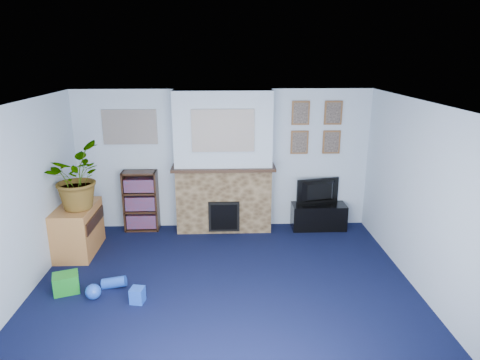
{
  "coord_description": "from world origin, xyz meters",
  "views": [
    {
      "loc": [
        0.01,
        -4.89,
        2.97
      ],
      "look_at": [
        0.23,
        0.8,
        1.27
      ],
      "focal_mm": 32.0,
      "sensor_mm": 36.0,
      "label": 1
    }
  ],
  "objects_px": {
    "television": "(320,192)",
    "bookshelf": "(141,202)",
    "tv_stand": "(318,216)",
    "sideboard": "(78,231)"
  },
  "relations": [
    {
      "from": "bookshelf",
      "to": "sideboard",
      "type": "height_order",
      "value": "bookshelf"
    },
    {
      "from": "television",
      "to": "sideboard",
      "type": "bearing_deg",
      "value": -1.29
    },
    {
      "from": "sideboard",
      "to": "television",
      "type": "bearing_deg",
      "value": 11.52
    },
    {
      "from": "bookshelf",
      "to": "sideboard",
      "type": "bearing_deg",
      "value": -133.89
    },
    {
      "from": "tv_stand",
      "to": "sideboard",
      "type": "relative_size",
      "value": 0.97
    },
    {
      "from": "tv_stand",
      "to": "sideboard",
      "type": "distance_m",
      "value": 3.97
    },
    {
      "from": "tv_stand",
      "to": "sideboard",
      "type": "xyz_separation_m",
      "value": [
        -3.89,
        -0.77,
        0.12
      ]
    },
    {
      "from": "television",
      "to": "sideboard",
      "type": "xyz_separation_m",
      "value": [
        -3.89,
        -0.79,
        -0.31
      ]
    },
    {
      "from": "television",
      "to": "bookshelf",
      "type": "relative_size",
      "value": 0.73
    },
    {
      "from": "television",
      "to": "sideboard",
      "type": "relative_size",
      "value": 0.81
    }
  ]
}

